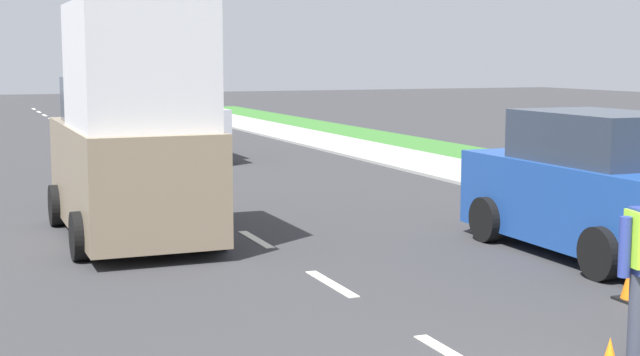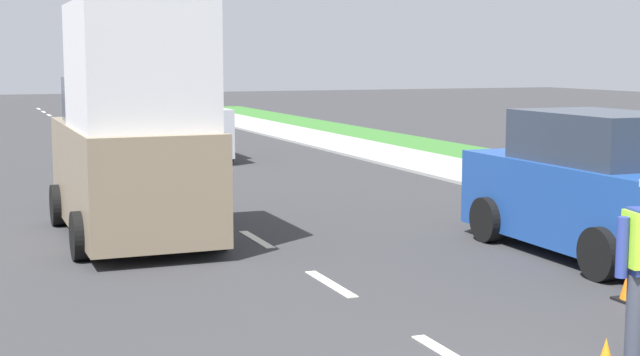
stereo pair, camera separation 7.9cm
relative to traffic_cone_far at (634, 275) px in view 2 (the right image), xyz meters
name	(u,v)px [view 2 (the right image)]	position (x,y,z in m)	size (l,w,h in m)	color
ground_plane	(121,158)	(-2.90, 17.31, -0.31)	(96.00, 96.00, 0.00)	#333335
sidewalk_right	(590,201)	(4.30, 6.31, -0.31)	(2.40, 72.00, 0.14)	#9E9E99
lane_center_line	(99,145)	(-2.90, 21.51, -0.30)	(0.14, 46.40, 0.01)	silver
traffic_cone_far	(634,275)	(0.00, 0.00, 0.00)	(0.36, 0.36, 0.62)	black
delivery_truck	(133,134)	(-4.61, 5.73, 1.30)	(2.16, 4.60, 3.54)	gray
car_outgoing_far	(184,123)	(-1.30, 16.54, 0.69)	(1.91, 4.27, 2.14)	silver
car_parked_curbside	(593,189)	(1.15, 2.23, 0.63)	(1.96, 4.25, 2.02)	#1E4799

